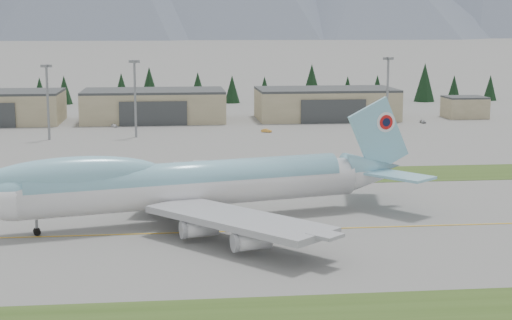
{
  "coord_description": "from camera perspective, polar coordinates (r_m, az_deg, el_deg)",
  "views": [
    {
      "loc": [
        -9.54,
        -120.38,
        32.13
      ],
      "look_at": [
        5.97,
        20.15,
        8.0
      ],
      "focal_mm": 55.0,
      "sensor_mm": 36.0,
      "label": 1
    }
  ],
  "objects": [
    {
      "name": "service_vehicle_c",
      "position": [
        270.27,
        12.03,
        2.65
      ],
      "size": [
        1.52,
        3.6,
        1.04
      ],
      "primitive_type": "imported",
      "rotation": [
        0.0,
        0.0,
        -0.02
      ],
      "color": "#A1A2A5",
      "rests_on": "ground"
    },
    {
      "name": "grass_strip_near",
      "position": [
        88.94,
        0.29,
        -11.49
      ],
      "size": [
        400.0,
        14.0,
        0.08
      ],
      "primitive_type": "cube",
      "color": "#354F1C",
      "rests_on": "ground"
    },
    {
      "name": "service_vehicle_b",
      "position": [
        241.13,
        0.76,
        2.03
      ],
      "size": [
        3.45,
        2.65,
        1.09
      ],
      "primitive_type": "imported",
      "rotation": [
        0.0,
        0.0,
        1.05
      ],
      "color": "gold",
      "rests_on": "ground"
    },
    {
      "name": "hangar_right",
      "position": [
        277.02,
        5.1,
        4.11
      ],
      "size": [
        48.0,
        26.6,
        10.8
      ],
      "color": "gray",
      "rests_on": "ground"
    },
    {
      "name": "hangar_center",
      "position": [
        271.65,
        -7.44,
        3.96
      ],
      "size": [
        48.0,
        26.6,
        10.8
      ],
      "color": "gray",
      "rests_on": "ground"
    },
    {
      "name": "control_shed",
      "position": [
        289.41,
        14.94,
        3.74
      ],
      "size": [
        14.0,
        12.0,
        7.6
      ],
      "color": "gray",
      "rests_on": "ground"
    },
    {
      "name": "conifer_belt",
      "position": [
        333.13,
        -5.38,
        5.32
      ],
      "size": [
        273.36,
        15.45,
        16.67
      ],
      "color": "black",
      "rests_on": "ground"
    },
    {
      "name": "floodlight_masts",
      "position": [
        230.81,
        -8.37,
        5.58
      ],
      "size": [
        204.8,
        6.7,
        24.43
      ],
      "color": "gray",
      "rests_on": "ground"
    },
    {
      "name": "boeing_747_freighter",
      "position": [
        130.07,
        -4.89,
        -1.7
      ],
      "size": [
        75.35,
        63.02,
        19.8
      ],
      "rotation": [
        0.0,
        0.0,
        0.24
      ],
      "color": "white",
      "rests_on": "ground"
    },
    {
      "name": "ground",
      "position": [
        124.96,
        -1.71,
        -5.22
      ],
      "size": [
        7000.0,
        7000.0,
        0.0
      ],
      "primitive_type": "plane",
      "color": "slate",
      "rests_on": "ground"
    },
    {
      "name": "service_vehicle_a",
      "position": [
        257.8,
        -10.27,
        2.37
      ],
      "size": [
        2.57,
        3.27,
        1.04
      ],
      "primitive_type": "imported",
      "rotation": [
        0.0,
        0.0,
        0.51
      ],
      "color": "white",
      "rests_on": "ground"
    },
    {
      "name": "taxiway_line_main",
      "position": [
        124.96,
        -1.71,
        -5.22
      ],
      "size": [
        400.0,
        0.4,
        0.02
      ],
      "primitive_type": "cube",
      "color": "gold",
      "rests_on": "ground"
    },
    {
      "name": "grass_strip_far",
      "position": [
        168.74,
        -2.94,
        -1.3
      ],
      "size": [
        400.0,
        18.0,
        0.08
      ],
      "primitive_type": "cube",
      "color": "#354F1C",
      "rests_on": "ground"
    }
  ]
}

